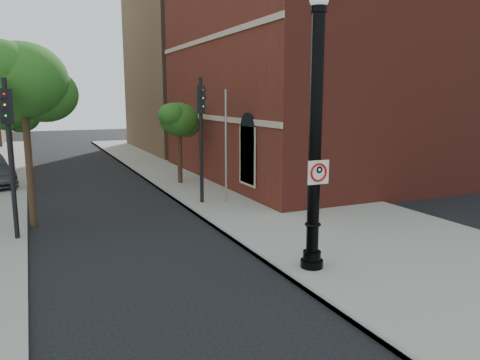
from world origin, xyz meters
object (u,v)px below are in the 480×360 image
lamppost (315,148)px  traffic_signal_right (201,120)px  traffic_signal_left (8,133)px  no_parking_sign (318,172)px

lamppost → traffic_signal_right: (-0.01, 8.53, 0.32)m
traffic_signal_left → traffic_signal_right: size_ratio=0.96×
traffic_signal_left → traffic_signal_right: traffic_signal_right is taller
traffic_signal_left → traffic_signal_right: (7.14, 2.49, 0.15)m
no_parking_sign → lamppost: bearing=91.9°
traffic_signal_right → no_parking_sign: bearing=-74.4°
traffic_signal_left → traffic_signal_right: 7.57m
lamppost → traffic_signal_left: lamppost is taller
lamppost → no_parking_sign: bearing=-88.7°
no_parking_sign → traffic_signal_right: (-0.01, 8.71, 0.91)m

